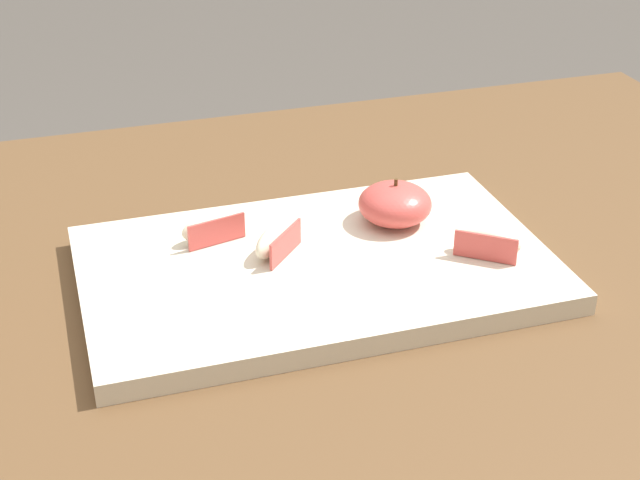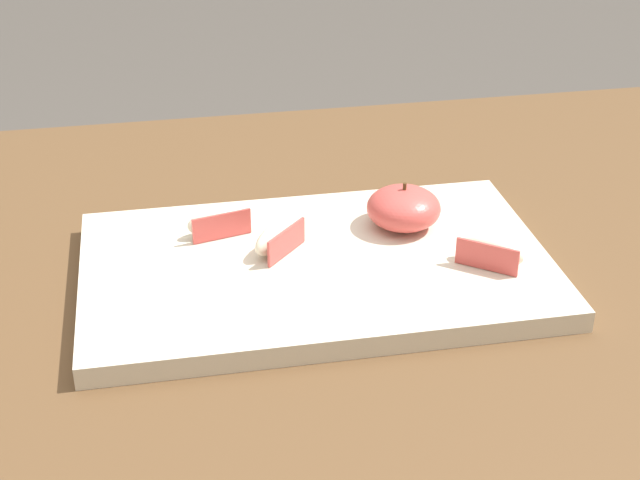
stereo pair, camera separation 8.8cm
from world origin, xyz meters
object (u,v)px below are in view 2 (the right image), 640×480
apple_wedge_front (218,222)px  apple_wedge_back (277,239)px  apple_wedge_left (490,252)px  cutting_board (320,268)px  apple_half_skin_up (404,208)px

apple_wedge_front → apple_wedge_back: (0.05, -0.05, 0.00)m
apple_wedge_front → apple_wedge_back: same height
apple_wedge_left → apple_wedge_back: bearing=162.2°
apple_wedge_left → cutting_board: bearing=165.2°
cutting_board → apple_wedge_back: size_ratio=7.25×
apple_wedge_front → apple_wedge_back: 0.07m
apple_wedge_back → apple_wedge_left: (0.19, -0.06, 0.00)m
apple_half_skin_up → apple_wedge_front: apple_half_skin_up is taller
apple_half_skin_up → apple_wedge_front: bearing=174.5°
apple_wedge_back → apple_wedge_left: size_ratio=0.97×
apple_wedge_front → apple_wedge_left: same height
cutting_board → apple_wedge_back: (-0.04, 0.02, 0.02)m
apple_wedge_front → apple_half_skin_up: bearing=-5.5°
apple_half_skin_up → cutting_board: bearing=-152.6°
cutting_board → apple_half_skin_up: 0.11m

